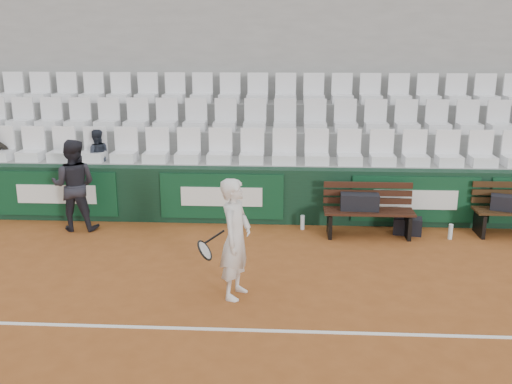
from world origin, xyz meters
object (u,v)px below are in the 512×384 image
object	(u,v)px
water_bottle_near	(302,222)
water_bottle_far	(450,232)
sports_bag_ground	(407,226)
ball_kid	(74,185)
sports_bag_left	(360,202)
tennis_player	(235,239)
spectator_c	(95,133)
bench_left	(368,223)
sports_bag_right	(508,203)

from	to	relation	value
water_bottle_near	water_bottle_far	size ratio (longest dim) A/B	0.99
sports_bag_ground	water_bottle_near	xyz separation A→B (m)	(-1.79, 0.13, -0.01)
sports_bag_ground	ball_kid	bearing A→B (deg)	-179.24
sports_bag_left	tennis_player	size ratio (longest dim) A/B	0.40
sports_bag_left	spectator_c	distance (m)	5.04
sports_bag_ground	bench_left	bearing A→B (deg)	-167.80
sports_bag_ground	spectator_c	xyz separation A→B (m)	(-5.67, 1.01, 1.38)
sports_bag_ground	tennis_player	world-z (taller)	tennis_player
water_bottle_far	sports_bag_ground	bearing A→B (deg)	160.76
sports_bag_left	ball_kid	distance (m)	4.90
ball_kid	spectator_c	world-z (taller)	spectator_c
sports_bag_right	water_bottle_near	bearing A→B (deg)	177.82
water_bottle_far	tennis_player	bearing A→B (deg)	-145.20
sports_bag_left	bench_left	bearing A→B (deg)	-13.96
bench_left	sports_bag_right	distance (m)	2.35
sports_bag_left	water_bottle_near	xyz separation A→B (m)	(-0.94, 0.24, -0.46)
sports_bag_right	ball_kid	bearing A→B (deg)	-179.41
bench_left	sports_bag_right	size ratio (longest dim) A/B	2.81
sports_bag_left	water_bottle_far	bearing A→B (deg)	-4.57
water_bottle_near	spectator_c	size ratio (longest dim) A/B	0.25
sports_bag_left	tennis_player	bearing A→B (deg)	-127.11
bench_left	ball_kid	bearing A→B (deg)	179.17
ball_kid	water_bottle_far	bearing A→B (deg)	175.70
bench_left	tennis_player	xyz separation A→B (m)	(-2.02, -2.43, 0.56)
sports_bag_ground	ball_kid	distance (m)	5.78
bench_left	sports_bag_left	distance (m)	0.40
ball_kid	spectator_c	distance (m)	1.31
bench_left	sports_bag_ground	xyz separation A→B (m)	(0.69, 0.15, -0.08)
water_bottle_far	spectator_c	size ratio (longest dim) A/B	0.25
sports_bag_ground	ball_kid	size ratio (longest dim) A/B	0.29
bench_left	water_bottle_far	distance (m)	1.36
sports_bag_left	sports_bag_ground	world-z (taller)	sports_bag_left
sports_bag_ground	tennis_player	xyz separation A→B (m)	(-2.72, -2.58, 0.64)
water_bottle_near	ball_kid	xyz separation A→B (m)	(-3.95, -0.21, 0.67)
bench_left	water_bottle_near	world-z (taller)	bench_left
ball_kid	water_bottle_near	bearing A→B (deg)	-179.93
bench_left	spectator_c	distance (m)	5.28
bench_left	ball_kid	world-z (taller)	ball_kid
water_bottle_near	sports_bag_ground	bearing A→B (deg)	-4.13
tennis_player	ball_kid	size ratio (longest dim) A/B	0.99
sports_bag_right	water_bottle_near	size ratio (longest dim) A/B	2.08
sports_bag_ground	tennis_player	distance (m)	3.80
water_bottle_near	water_bottle_far	world-z (taller)	water_bottle_far
water_bottle_far	sports_bag_right	bearing A→B (deg)	13.45
bench_left	sports_bag_ground	bearing A→B (deg)	12.20
tennis_player	spectator_c	xyz separation A→B (m)	(-2.96, 3.59, 0.74)
water_bottle_near	tennis_player	xyz separation A→B (m)	(-0.92, -2.71, 0.66)
sports_bag_right	sports_bag_ground	world-z (taller)	sports_bag_right
sports_bag_left	spectator_c	bearing A→B (deg)	166.93
bench_left	tennis_player	size ratio (longest dim) A/B	0.95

